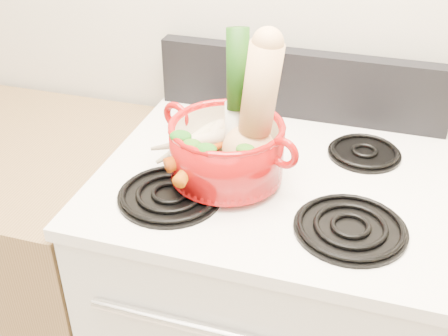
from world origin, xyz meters
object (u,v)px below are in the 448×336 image
(dutch_oven, at_px, (227,150))
(squash, at_px, (263,111))
(stove_body, at_px, (265,322))
(leek, at_px, (235,98))

(dutch_oven, bearing_deg, squash, 12.55)
(stove_body, height_order, squash, squash)
(leek, bearing_deg, dutch_oven, -150.72)
(dutch_oven, height_order, leek, leek)
(dutch_oven, bearing_deg, stove_body, 51.83)
(dutch_oven, distance_m, squash, 0.14)
(squash, height_order, leek, leek)
(stove_body, height_order, leek, leek)
(squash, bearing_deg, stove_body, 84.42)
(dutch_oven, distance_m, leek, 0.12)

